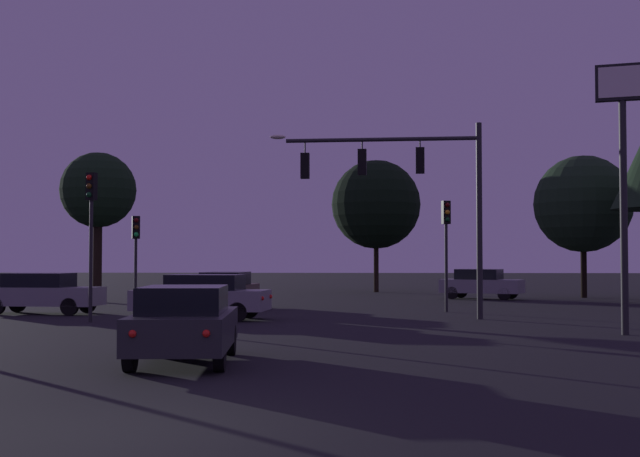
% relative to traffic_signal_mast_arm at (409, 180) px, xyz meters
% --- Properties ---
extents(ground_plane, '(168.00, 168.00, 0.00)m').
position_rel_traffic_signal_mast_arm_xyz_m(ground_plane, '(-4.41, 5.64, -4.77)').
color(ground_plane, black).
rests_on(ground_plane, ground).
extents(traffic_signal_mast_arm, '(7.34, 0.68, 6.71)m').
position_rel_traffic_signal_mast_arm_xyz_m(traffic_signal_mast_arm, '(0.00, 0.00, 0.00)').
color(traffic_signal_mast_arm, '#232326').
rests_on(traffic_signal_mast_arm, ground).
extents(traffic_light_corner_left, '(0.35, 0.38, 4.86)m').
position_rel_traffic_signal_mast_arm_xyz_m(traffic_light_corner_left, '(-10.42, -2.16, -1.36)').
color(traffic_light_corner_left, '#232326').
rests_on(traffic_light_corner_left, ground).
extents(traffic_light_corner_right, '(0.37, 0.39, 3.74)m').
position_rel_traffic_signal_mast_arm_xyz_m(traffic_light_corner_right, '(-10.56, 3.74, -2.10)').
color(traffic_light_corner_right, '#232326').
rests_on(traffic_light_corner_right, ground).
extents(traffic_light_median, '(0.36, 0.38, 4.29)m').
position_rel_traffic_signal_mast_arm_xyz_m(traffic_light_median, '(1.63, 3.54, -1.73)').
color(traffic_light_median, '#232326').
rests_on(traffic_light_median, ground).
extents(car_nearside_lane, '(2.15, 4.22, 1.52)m').
position_rel_traffic_signal_mast_arm_xyz_m(car_nearside_lane, '(-5.13, -12.39, -3.98)').
color(car_nearside_lane, '#232328').
rests_on(car_nearside_lane, ground).
extents(car_crossing_left, '(4.48, 2.12, 1.52)m').
position_rel_traffic_signal_mast_arm_xyz_m(car_crossing_left, '(-13.55, 1.76, -3.98)').
color(car_crossing_left, gray).
rests_on(car_crossing_left, ground).
extents(car_crossing_right, '(4.70, 2.27, 1.52)m').
position_rel_traffic_signal_mast_arm_xyz_m(car_crossing_right, '(-7.03, -0.78, -3.97)').
color(car_crossing_right, gray).
rests_on(car_crossing_right, ground).
extents(car_far_lane, '(2.15, 4.65, 1.52)m').
position_rel_traffic_signal_mast_arm_xyz_m(car_far_lane, '(-7.09, 4.66, -3.97)').
color(car_far_lane, '#473828').
rests_on(car_far_lane, ground).
extents(car_parked_lot, '(4.39, 3.21, 1.52)m').
position_rel_traffic_signal_mast_arm_xyz_m(car_parked_lot, '(4.43, 13.89, -3.98)').
color(car_parked_lot, gray).
rests_on(car_parked_lot, ground).
extents(store_sign_illuminated, '(1.42, 0.61, 7.37)m').
position_rel_traffic_signal_mast_arm_xyz_m(store_sign_illuminated, '(5.48, -5.79, 0.60)').
color(store_sign_illuminated, '#232326').
rests_on(store_sign_illuminated, ground).
extents(tree_left_far, '(5.11, 5.11, 7.50)m').
position_rel_traffic_signal_mast_arm_xyz_m(tree_left_far, '(10.02, 15.61, 0.16)').
color(tree_left_far, black).
rests_on(tree_left_far, ground).
extents(tree_center_horizon, '(5.47, 5.47, 8.12)m').
position_rel_traffic_signal_mast_arm_xyz_m(tree_center_horizon, '(-0.75, 22.37, 0.61)').
color(tree_center_horizon, black).
rests_on(tree_center_horizon, ground).
extents(tree_right_cluster, '(3.57, 3.57, 7.09)m').
position_rel_traffic_signal_mast_arm_xyz_m(tree_right_cluster, '(-14.10, 9.95, 0.49)').
color(tree_right_cluster, black).
rests_on(tree_right_cluster, ground).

